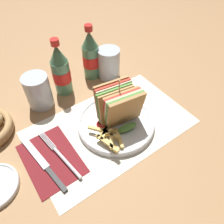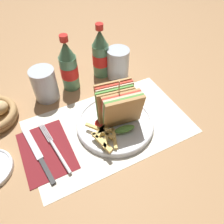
% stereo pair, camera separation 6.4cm
% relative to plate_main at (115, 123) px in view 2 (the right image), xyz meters
% --- Properties ---
extents(ground_plane, '(4.00, 4.00, 0.00)m').
position_rel_plate_main_xyz_m(ground_plane, '(0.01, 0.03, -0.01)').
color(ground_plane, '#9E754C').
extents(placemat, '(0.48, 0.29, 0.00)m').
position_rel_plate_main_xyz_m(placemat, '(-0.02, 0.00, -0.01)').
color(placemat, silver).
rests_on(placemat, ground_plane).
extents(plate_main, '(0.23, 0.23, 0.02)m').
position_rel_plate_main_xyz_m(plate_main, '(0.00, 0.00, 0.00)').
color(plate_main, white).
rests_on(plate_main, ground_plane).
extents(club_sandwich, '(0.12, 0.12, 0.15)m').
position_rel_plate_main_xyz_m(club_sandwich, '(0.01, 0.00, 0.06)').
color(club_sandwich, tan).
rests_on(club_sandwich, plate_main).
extents(fries_pile, '(0.08, 0.12, 0.02)m').
position_rel_plate_main_xyz_m(fries_pile, '(-0.05, -0.04, 0.02)').
color(fries_pile, '#E5C166').
rests_on(fries_pile, plate_main).
extents(ketchup_blob, '(0.04, 0.03, 0.01)m').
position_rel_plate_main_xyz_m(ketchup_blob, '(-0.04, 0.01, 0.02)').
color(ketchup_blob, maroon).
rests_on(ketchup_blob, plate_main).
extents(napkin, '(0.13, 0.19, 0.00)m').
position_rel_plate_main_xyz_m(napkin, '(-0.21, 0.00, -0.01)').
color(napkin, maroon).
rests_on(napkin, ground_plane).
extents(fork, '(0.04, 0.20, 0.01)m').
position_rel_plate_main_xyz_m(fork, '(-0.19, -0.01, -0.00)').
color(fork, silver).
rests_on(fork, napkin).
extents(knife, '(0.04, 0.21, 0.00)m').
position_rel_plate_main_xyz_m(knife, '(-0.23, 0.00, -0.00)').
color(knife, black).
rests_on(knife, napkin).
extents(coke_bottle_near, '(0.06, 0.06, 0.20)m').
position_rel_plate_main_xyz_m(coke_bottle_near, '(-0.05, 0.23, 0.07)').
color(coke_bottle_near, '#4C7F5B').
rests_on(coke_bottle_near, ground_plane).
extents(coke_bottle_far, '(0.06, 0.06, 0.20)m').
position_rel_plate_main_xyz_m(coke_bottle_far, '(0.07, 0.25, 0.07)').
color(coke_bottle_far, '#4C7F5B').
rests_on(coke_bottle_far, ground_plane).
extents(glass_near, '(0.08, 0.08, 0.11)m').
position_rel_plate_main_xyz_m(glass_near, '(0.12, 0.21, 0.04)').
color(glass_near, silver).
rests_on(glass_near, ground_plane).
extents(glass_far, '(0.08, 0.08, 0.11)m').
position_rel_plate_main_xyz_m(glass_far, '(-0.15, 0.22, 0.04)').
color(glass_far, silver).
rests_on(glass_far, ground_plane).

